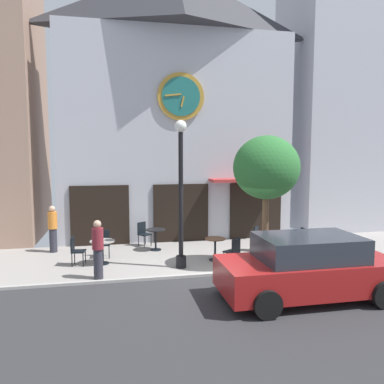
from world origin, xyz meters
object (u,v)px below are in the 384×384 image
cafe_table_near_curb (156,235)px  cafe_chair_left_end (301,239)px  parked_car_red (308,268)px  cafe_chair_corner (76,249)px  street_lamp (181,194)px  cafe_table_leftmost (215,245)px  cafe_chair_mid_row (104,241)px  cafe_chair_facing_wall (143,232)px  street_tree (266,168)px  cafe_chair_near_tree (234,250)px  cafe_table_rightmost (102,247)px  pedestrian_maroon (98,249)px  pedestrian_orange (53,228)px  cafe_table_center_left (279,241)px  cafe_chair_right_end (259,237)px

cafe_table_near_curb → cafe_chair_left_end: bearing=-16.3°
parked_car_red → cafe_chair_corner: bearing=146.0°
street_lamp → cafe_chair_left_end: (4.43, 0.78, -1.76)m
cafe_table_leftmost → cafe_chair_mid_row: size_ratio=0.82×
cafe_table_near_curb → cafe_chair_facing_wall: 0.85m
street_tree → cafe_chair_corner: street_tree is taller
cafe_chair_near_tree → cafe_chair_mid_row: (-3.99, 1.94, 0.00)m
cafe_table_leftmost → cafe_chair_facing_wall: cafe_chair_facing_wall is taller
cafe_table_rightmost → cafe_chair_facing_wall: cafe_chair_facing_wall is taller
street_tree → parked_car_red: (0.03, -2.61, -2.30)m
cafe_table_rightmost → cafe_table_near_curb: cafe_table_near_curb is taller
street_lamp → cafe_chair_corner: (-3.20, 0.88, -1.76)m
cafe_chair_left_end → pedestrian_maroon: bearing=-169.0°
pedestrian_orange → cafe_chair_facing_wall: bearing=5.2°
cafe_table_rightmost → cafe_chair_corner: bearing=179.7°
cafe_table_center_left → pedestrian_orange: pedestrian_orange is taller
cafe_chair_corner → cafe_chair_right_end: size_ratio=1.00×
street_lamp → cafe_table_near_curb: size_ratio=5.82×
pedestrian_maroon → cafe_chair_corner: bearing=117.5°
cafe_table_leftmost → cafe_chair_left_end: (3.20, 0.23, 0.01)m
pedestrian_maroon → street_tree: bearing=1.5°
cafe_table_leftmost → cafe_chair_corner: cafe_chair_corner is taller
cafe_table_center_left → cafe_chair_corner: cafe_chair_corner is taller
cafe_table_near_curb → cafe_chair_right_end: size_ratio=0.86×
pedestrian_orange → cafe_table_center_left: bearing=-14.5°
cafe_chair_near_tree → cafe_table_near_curb: bearing=131.5°
cafe_chair_left_end → cafe_table_leftmost: bearing=-175.8°
cafe_table_rightmost → pedestrian_maroon: pedestrian_maroon is taller
cafe_chair_near_tree → cafe_table_leftmost: bearing=117.0°
cafe_table_leftmost → parked_car_red: parked_car_red is taller
pedestrian_orange → pedestrian_maroon: bearing=-62.5°
cafe_chair_left_end → cafe_chair_mid_row: size_ratio=1.00×
street_tree → parked_car_red: 3.48m
pedestrian_orange → parked_car_red: pedestrian_orange is taller
pedestrian_orange → parked_car_red: 8.87m
cafe_chair_right_end → parked_car_red: bearing=-96.1°
cafe_table_center_left → cafe_chair_facing_wall: (-4.50, 2.29, 0.02)m
cafe_chair_near_tree → parked_car_red: 2.99m
cafe_chair_mid_row → street_lamp: bearing=-35.9°
pedestrian_orange → cafe_table_rightmost: bearing=-45.9°
cafe_chair_right_end → pedestrian_maroon: (-5.53, -1.91, 0.33)m
cafe_table_rightmost → street_lamp: bearing=-20.1°
cafe_table_near_curb → cafe_chair_right_end: (3.62, -0.88, -0.02)m
cafe_table_rightmost → cafe_chair_left_end: bearing=-0.8°
pedestrian_orange → street_lamp: bearing=-33.0°
cafe_chair_mid_row → pedestrian_maroon: bearing=-92.2°
cafe_table_near_curb → cafe_chair_near_tree: cafe_chair_near_tree is taller
pedestrian_maroon → street_lamp: bearing=12.8°
cafe_chair_facing_wall → cafe_chair_corner: same height
cafe_table_near_curb → cafe_table_leftmost: 2.46m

